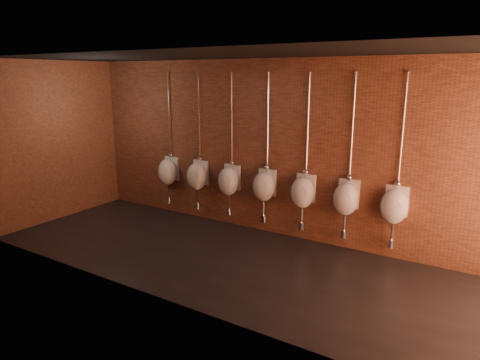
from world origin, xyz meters
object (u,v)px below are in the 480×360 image
(urinal_2, at_px, (229,180))
(urinal_3, at_px, (264,186))
(urinal_5, at_px, (346,198))
(urinal_6, at_px, (394,205))
(urinal_0, at_px, (168,171))
(urinal_4, at_px, (303,192))
(urinal_1, at_px, (197,176))

(urinal_2, bearing_deg, urinal_3, 0.00)
(urinal_5, xyz_separation_m, urinal_6, (0.77, 0.00, 0.00))
(urinal_0, bearing_deg, urinal_2, 0.00)
(urinal_2, height_order, urinal_4, same)
(urinal_0, relative_size, urinal_6, 1.00)
(urinal_0, xyz_separation_m, urinal_3, (2.32, 0.00, 0.00))
(urinal_3, distance_m, urinal_5, 1.55)
(urinal_0, xyz_separation_m, urinal_4, (3.10, 0.00, 0.00))
(urinal_2, height_order, urinal_5, same)
(urinal_0, relative_size, urinal_4, 1.00)
(urinal_6, bearing_deg, urinal_3, 180.00)
(urinal_0, distance_m, urinal_1, 0.77)
(urinal_0, height_order, urinal_2, same)
(urinal_1, height_order, urinal_6, same)
(urinal_1, bearing_deg, urinal_2, 0.00)
(urinal_0, relative_size, urinal_5, 1.00)
(urinal_3, bearing_deg, urinal_2, 180.00)
(urinal_0, bearing_deg, urinal_5, 0.00)
(urinal_2, relative_size, urinal_5, 1.00)
(urinal_1, xyz_separation_m, urinal_3, (1.55, 0.00, 0.00))
(urinal_1, bearing_deg, urinal_4, 0.00)
(urinal_1, xyz_separation_m, urinal_5, (3.10, 0.00, 0.00))
(urinal_2, height_order, urinal_3, same)
(urinal_1, relative_size, urinal_4, 1.00)
(urinal_3, distance_m, urinal_4, 0.77)
(urinal_0, bearing_deg, urinal_6, 0.00)
(urinal_4, distance_m, urinal_5, 0.77)
(urinal_0, height_order, urinal_4, same)
(urinal_0, distance_m, urinal_5, 3.87)
(urinal_2, distance_m, urinal_5, 2.32)
(urinal_4, relative_size, urinal_6, 1.00)
(urinal_4, relative_size, urinal_5, 1.00)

